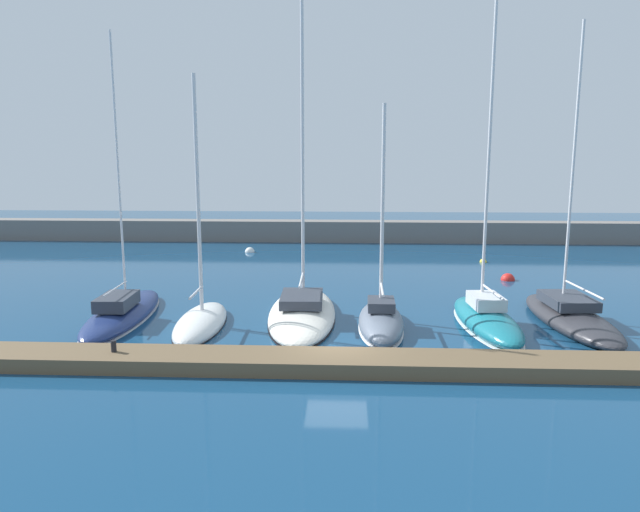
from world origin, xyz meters
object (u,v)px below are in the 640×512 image
sailboat_charcoal_sixth (570,316)px  mooring_buoy_red (508,280)px  sailboat_slate_fourth (381,320)px  sailboat_teal_fifth (486,317)px  mooring_buoy_yellow (483,262)px  mooring_buoy_white (250,252)px  sailboat_navy_nearest (123,313)px  sailboat_white_second (201,321)px  dock_bollard (114,346)px  sailboat_ivory_third (302,311)px

sailboat_charcoal_sixth → mooring_buoy_red: (-0.21, 9.85, -0.43)m
sailboat_slate_fourth → mooring_buoy_red: (8.73, 10.88, -0.39)m
sailboat_teal_fifth → mooring_buoy_yellow: 17.09m
sailboat_charcoal_sixth → mooring_buoy_white: 27.23m
sailboat_navy_nearest → sailboat_charcoal_sixth: (21.42, 0.15, 0.09)m
sailboat_charcoal_sixth → mooring_buoy_yellow: 16.15m
sailboat_white_second → sailboat_charcoal_sixth: sailboat_charcoal_sixth is taller
sailboat_navy_nearest → mooring_buoy_white: sailboat_navy_nearest is taller
mooring_buoy_yellow → sailboat_slate_fourth: bearing=-116.7°
dock_bollard → sailboat_slate_fourth: bearing=27.3°
sailboat_slate_fourth → dock_bollard: sailboat_slate_fourth is taller
sailboat_slate_fourth → sailboat_white_second: bearing=92.2°
sailboat_white_second → mooring_buoy_white: bearing=1.9°
sailboat_navy_nearest → sailboat_ivory_third: size_ratio=0.71×
sailboat_navy_nearest → dock_bollard: bearing=-163.8°
mooring_buoy_yellow → sailboat_ivory_third: bearing=-128.5°
mooring_buoy_yellow → sailboat_charcoal_sixth: bearing=-88.9°
sailboat_teal_fifth → sailboat_charcoal_sixth: bearing=-86.3°
sailboat_charcoal_sixth → dock_bollard: 20.31m
sailboat_slate_fourth → sailboat_teal_fifth: bearing=-83.2°
mooring_buoy_yellow → dock_bollard: (-18.97, -22.50, 0.78)m
sailboat_slate_fourth → mooring_buoy_red: sailboat_slate_fourth is taller
mooring_buoy_yellow → mooring_buoy_red: (0.11, -6.29, 0.00)m
sailboat_white_second → sailboat_ivory_third: (4.60, 1.75, 0.06)m
sailboat_navy_nearest → sailboat_teal_fifth: (17.39, -0.40, 0.13)m
sailboat_navy_nearest → sailboat_ivory_third: bearing=-88.0°
sailboat_ivory_third → sailboat_slate_fourth: bearing=-114.7°
dock_bollard → mooring_buoy_red: bearing=40.4°
sailboat_navy_nearest → sailboat_slate_fourth: (12.48, -0.88, 0.06)m
sailboat_ivory_third → mooring_buoy_white: 20.20m
sailboat_white_second → mooring_buoy_white: 21.12m
sailboat_ivory_third → dock_bollard: bearing=134.7°
sailboat_teal_fifth → dock_bollard: size_ratio=36.44×
sailboat_charcoal_sixth → mooring_buoy_yellow: (-0.32, 16.14, -0.43)m
sailboat_ivory_third → mooring_buoy_yellow: size_ratio=36.55×
mooring_buoy_white → dock_bollard: bearing=-91.5°
sailboat_teal_fifth → dock_bollard: 16.33m
sailboat_ivory_third → sailboat_slate_fourth: 4.09m
sailboat_charcoal_sixth → mooring_buoy_white: sailboat_charcoal_sixth is taller
sailboat_slate_fourth → sailboat_ivory_third: bearing=68.1°
sailboat_navy_nearest → mooring_buoy_red: bearing=-67.5°
sailboat_white_second → dock_bollard: 5.57m
sailboat_navy_nearest → dock_bollard: (2.13, -6.22, 0.45)m
sailboat_navy_nearest → mooring_buoy_white: (2.84, 20.04, -0.33)m
sailboat_navy_nearest → sailboat_teal_fifth: size_ratio=0.86×
sailboat_ivory_third → sailboat_teal_fifth: size_ratio=1.22×
sailboat_white_second → mooring_buoy_white: size_ratio=14.89×
sailboat_white_second → sailboat_ivory_third: 4.92m
sailboat_slate_fourth → mooring_buoy_yellow: sailboat_slate_fourth is taller
sailboat_white_second → dock_bollard: bearing=157.4°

